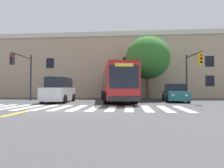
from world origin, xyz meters
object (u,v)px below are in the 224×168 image
object	(u,v)px
city_bus	(116,84)
car_silver_near_lane	(59,91)
traffic_light_near_corner	(192,68)
traffic_light_far_corner	(23,68)
car_teal_far_lane	(175,93)
street_tree_curbside_large	(148,58)

from	to	relation	value
city_bus	car_silver_near_lane	world-z (taller)	city_bus
car_silver_near_lane	traffic_light_near_corner	distance (m)	12.74
traffic_light_near_corner	traffic_light_far_corner	bearing A→B (deg)	179.92
car_teal_far_lane	street_tree_curbside_large	xyz separation A→B (m)	(-2.39, 2.47, 4.07)
car_silver_near_lane	traffic_light_far_corner	distance (m)	4.67
city_bus	traffic_light_near_corner	bearing A→B (deg)	-9.73
car_teal_far_lane	traffic_light_far_corner	size ratio (longest dim) A/B	0.97
traffic_light_far_corner	traffic_light_near_corner	bearing A→B (deg)	-0.08
car_silver_near_lane	car_teal_far_lane	size ratio (longest dim) A/B	0.99
car_silver_near_lane	traffic_light_near_corner	world-z (taller)	traffic_light_near_corner
street_tree_curbside_large	car_silver_near_lane	bearing A→B (deg)	-153.57
car_silver_near_lane	street_tree_curbside_large	world-z (taller)	street_tree_curbside_large
street_tree_curbside_large	traffic_light_far_corner	bearing A→B (deg)	-163.85
traffic_light_near_corner	traffic_light_far_corner	size ratio (longest dim) A/B	0.94
traffic_light_near_corner	traffic_light_far_corner	distance (m)	16.57
city_bus	traffic_light_far_corner	distance (m)	9.53
car_teal_far_lane	car_silver_near_lane	bearing A→B (deg)	-170.24
traffic_light_far_corner	street_tree_curbside_large	distance (m)	13.51
city_bus	car_silver_near_lane	size ratio (longest dim) A/B	2.37
city_bus	car_teal_far_lane	distance (m)	6.04
car_teal_far_lane	traffic_light_near_corner	bearing A→B (deg)	-44.79
city_bus	traffic_light_far_corner	bearing A→B (deg)	-172.55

